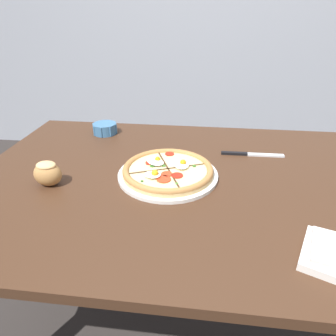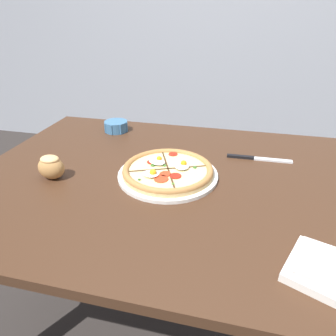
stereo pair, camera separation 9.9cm
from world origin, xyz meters
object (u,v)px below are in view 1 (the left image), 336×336
(bread_piece_near, at_px, (48,173))
(knife_main, at_px, (251,154))
(pizza, at_px, (168,171))
(dining_table, at_px, (200,199))
(ramekin_bowl, at_px, (105,128))

(bread_piece_near, relative_size, knife_main, 0.40)
(pizza, distance_m, bread_piece_near, 0.38)
(knife_main, bearing_deg, pizza, -147.36)
(dining_table, height_order, pizza, pizza)
(dining_table, xyz_separation_m, ramekin_bowl, (-0.44, 0.36, 0.11))
(dining_table, bearing_deg, ramekin_bowl, 141.14)
(dining_table, distance_m, knife_main, 0.29)
(pizza, bearing_deg, bread_piece_near, -164.62)
(pizza, bearing_deg, dining_table, -0.81)
(dining_table, height_order, ramekin_bowl, ramekin_bowl)
(dining_table, height_order, knife_main, knife_main)
(pizza, relative_size, ramekin_bowl, 2.99)
(dining_table, height_order, bread_piece_near, bread_piece_near)
(pizza, relative_size, bread_piece_near, 3.56)
(ramekin_bowl, relative_size, bread_piece_near, 1.19)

